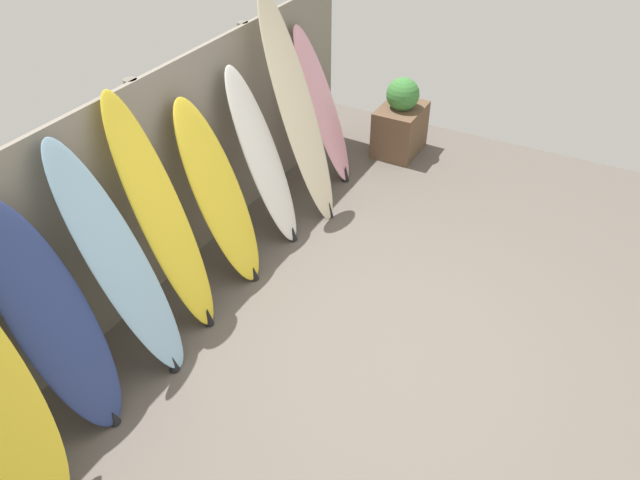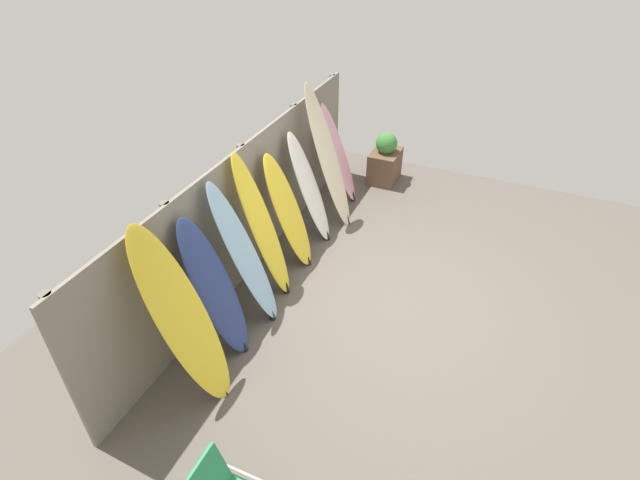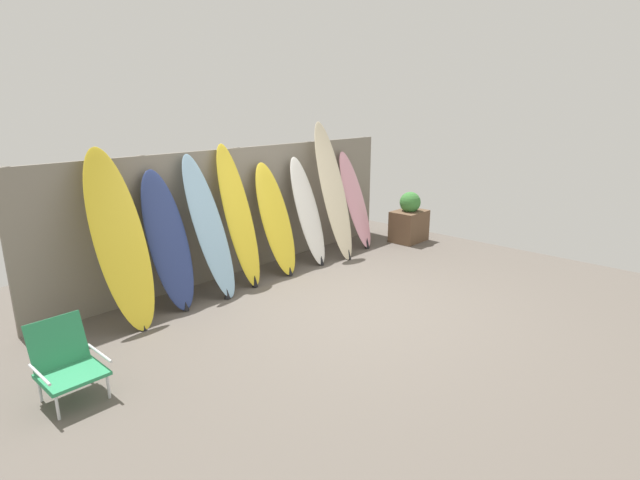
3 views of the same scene
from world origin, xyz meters
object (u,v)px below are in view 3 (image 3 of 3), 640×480
object	(u,v)px
surfboard_cream_6	(334,192)
beach_chair	(66,360)
surfboard_skyblue_2	(209,227)
surfboard_yellow_3	(239,216)
surfboard_yellow_4	(276,219)
planter_box	(409,220)
surfboard_pink_7	(355,201)
surfboard_navy_1	(168,241)
surfboard_white_5	(308,212)
surfboard_yellow_0	(120,240)

from	to	relation	value
surfboard_cream_6	beach_chair	distance (m)	4.70
surfboard_skyblue_2	surfboard_yellow_3	distance (m)	0.51
surfboard_yellow_4	planter_box	bearing A→B (deg)	-10.40
planter_box	surfboard_pink_7	bearing A→B (deg)	149.58
surfboard_pink_7	surfboard_navy_1	bearing A→B (deg)	-179.93
surfboard_yellow_3	surfboard_white_5	world-z (taller)	surfboard_yellow_3
surfboard_white_5	surfboard_cream_6	world-z (taller)	surfboard_cream_6
surfboard_yellow_0	beach_chair	size ratio (longest dim) A/B	2.98
surfboard_skyblue_2	surfboard_white_5	distance (m)	1.81
surfboard_yellow_0	surfboard_yellow_3	distance (m)	1.69
surfboard_navy_1	surfboard_yellow_3	xyz separation A→B (m)	(1.08, 0.01, 0.11)
surfboard_navy_1	surfboard_yellow_3	world-z (taller)	surfboard_yellow_3
surfboard_skyblue_2	surfboard_white_5	bearing A→B (deg)	0.39
surfboard_skyblue_2	surfboard_yellow_4	world-z (taller)	surfboard_skyblue_2
surfboard_yellow_0	surfboard_skyblue_2	world-z (taller)	surfboard_yellow_0
surfboard_cream_6	surfboard_white_5	bearing A→B (deg)	170.97
surfboard_yellow_4	surfboard_cream_6	size ratio (longest dim) A/B	0.75
surfboard_skyblue_2	surfboard_yellow_4	size ratio (longest dim) A/B	1.13
surfboard_yellow_4	surfboard_cream_6	bearing A→B (deg)	-4.43
surfboard_skyblue_2	planter_box	distance (m)	3.96
surfboard_yellow_3	planter_box	bearing A→B (deg)	-8.87
surfboard_yellow_0	surfboard_yellow_3	world-z (taller)	surfboard_yellow_0
surfboard_white_5	surfboard_pink_7	distance (m)	1.20
surfboard_yellow_0	surfboard_yellow_3	xyz separation A→B (m)	(1.69, 0.08, -0.03)
surfboard_skyblue_2	surfboard_pink_7	world-z (taller)	surfboard_skyblue_2
surfboard_skyblue_2	surfboard_yellow_4	xyz separation A→B (m)	(1.15, 0.02, -0.10)
surfboard_white_5	surfboard_cream_6	size ratio (longest dim) A/B	0.76
surfboard_yellow_3	beach_chair	xyz separation A→B (m)	(-2.74, -1.10, -0.61)
surfboard_skyblue_2	planter_box	bearing A→B (deg)	-7.04
surfboard_yellow_3	planter_box	world-z (taller)	surfboard_yellow_3
surfboard_pink_7	planter_box	xyz separation A→B (m)	(0.89, -0.52, -0.42)
surfboard_skyblue_2	planter_box	world-z (taller)	surfboard_skyblue_2
surfboard_yellow_4	surfboard_pink_7	world-z (taller)	surfboard_pink_7
surfboard_white_5	beach_chair	world-z (taller)	surfboard_white_5
surfboard_yellow_0	planter_box	distance (m)	5.13
surfboard_cream_6	beach_chair	world-z (taller)	surfboard_cream_6
surfboard_yellow_0	surfboard_cream_6	world-z (taller)	surfboard_cream_6
surfboard_navy_1	surfboard_white_5	size ratio (longest dim) A/B	1.02
planter_box	surfboard_yellow_0	bearing A→B (deg)	174.92
surfboard_skyblue_2	surfboard_cream_6	world-z (taller)	surfboard_cream_6
surfboard_yellow_4	surfboard_white_5	world-z (taller)	surfboard_white_5
surfboard_navy_1	planter_box	size ratio (longest dim) A/B	1.86
surfboard_yellow_3	surfboard_white_5	size ratio (longest dim) A/B	1.17
surfboard_yellow_0	surfboard_skyblue_2	distance (m)	1.18
surfboard_cream_6	surfboard_navy_1	bearing A→B (deg)	177.90
surfboard_yellow_4	beach_chair	distance (m)	3.58
surfboard_navy_1	surfboard_white_5	xyz separation A→B (m)	(2.37, -0.03, -0.02)
surfboard_yellow_3	surfboard_yellow_4	distance (m)	0.66
surfboard_yellow_3	beach_chair	size ratio (longest dim) A/B	2.89
beach_chair	planter_box	world-z (taller)	planter_box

